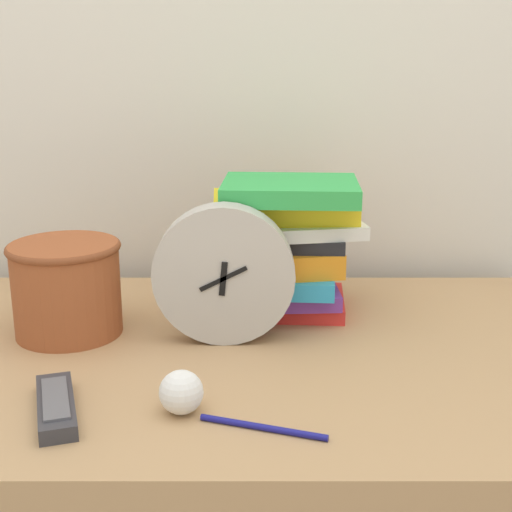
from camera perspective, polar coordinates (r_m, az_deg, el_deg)
wall_back at (r=1.40m, az=-1.63°, el=17.85°), size 6.00×0.04×2.40m
desk_clock at (r=1.07m, az=-2.61°, el=-1.50°), size 0.21×0.05×0.21m
book_stack at (r=1.19m, az=2.34°, el=1.13°), size 0.26×0.23×0.23m
basket at (r=1.15m, az=-14.95°, el=-2.28°), size 0.17×0.17×0.15m
tv_remote at (r=0.93m, az=-15.73°, el=-11.46°), size 0.09×0.16×0.02m
crumpled_paper_ball at (r=0.89m, az=-6.02°, el=-10.78°), size 0.06×0.06×0.06m
pen at (r=0.86m, az=0.54°, el=-13.55°), size 0.15×0.06×0.01m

